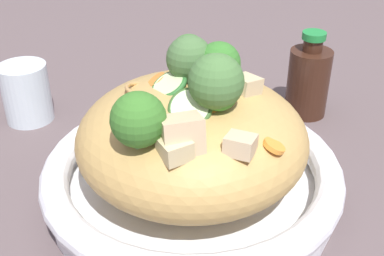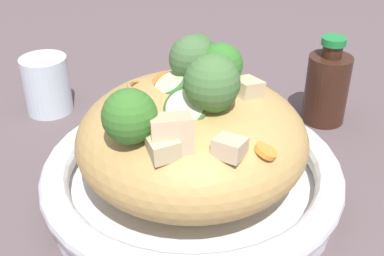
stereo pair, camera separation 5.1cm
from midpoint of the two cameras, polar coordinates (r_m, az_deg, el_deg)
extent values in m
plane|color=#584A4B|center=(0.56, 2.62, -7.97)|extent=(3.00, 3.00, 0.00)
cylinder|color=white|center=(0.55, 2.65, -7.11)|extent=(0.31, 0.31, 0.02)
torus|color=white|center=(0.54, 2.72, -4.92)|extent=(0.32, 0.32, 0.03)
ellipsoid|color=tan|center=(0.51, 2.83, -1.17)|extent=(0.24, 0.24, 0.11)
torus|color=tan|center=(0.50, 5.45, 2.39)|extent=(0.05, 0.05, 0.01)
torus|color=tan|center=(0.46, 0.33, -0.66)|extent=(0.07, 0.07, 0.02)
torus|color=#B29148|center=(0.54, 5.77, 6.63)|extent=(0.05, 0.05, 0.02)
torus|color=tan|center=(0.50, -1.15, 4.13)|extent=(0.09, 0.09, 0.02)
cone|color=#8DB075|center=(0.44, -3.73, -1.60)|extent=(0.03, 0.03, 0.02)
sphere|color=#387328|center=(0.42, -3.84, 1.27)|extent=(0.07, 0.07, 0.05)
cone|color=#90B36B|center=(0.50, 6.19, 4.86)|extent=(0.02, 0.02, 0.01)
sphere|color=#35752A|center=(0.49, 6.34, 7.22)|extent=(0.05, 0.05, 0.04)
cone|color=#95B46E|center=(0.46, 5.75, 1.88)|extent=(0.02, 0.02, 0.01)
sphere|color=#357B2C|center=(0.45, 5.87, 3.99)|extent=(0.05, 0.05, 0.04)
cone|color=#91AD75|center=(0.46, 5.41, 2.06)|extent=(0.02, 0.02, 0.02)
sphere|color=#46713A|center=(0.45, 5.58, 5.15)|extent=(0.06, 0.06, 0.05)
cone|color=#8FB86B|center=(0.57, 3.20, 6.61)|extent=(0.02, 0.02, 0.02)
sphere|color=#3B6E30|center=(0.56, 3.27, 8.69)|extent=(0.06, 0.06, 0.04)
cone|color=#92AD71|center=(0.51, 2.90, 5.44)|extent=(0.03, 0.03, 0.01)
sphere|color=#466C3C|center=(0.50, 2.97, 7.93)|extent=(0.06, 0.06, 0.05)
cylinder|color=orange|center=(0.46, 5.22, 2.41)|extent=(0.03, 0.03, 0.02)
cylinder|color=orange|center=(0.50, 4.19, 5.51)|extent=(0.03, 0.03, 0.02)
cylinder|color=orange|center=(0.51, 4.22, 5.93)|extent=(0.03, 0.03, 0.02)
cylinder|color=orange|center=(0.44, 11.81, -2.72)|extent=(0.03, 0.03, 0.01)
cylinder|color=orange|center=(0.51, -0.88, 5.62)|extent=(0.03, 0.03, 0.02)
cylinder|color=beige|center=(0.45, 2.43, 2.24)|extent=(0.04, 0.03, 0.03)
torus|color=#355A26|center=(0.45, 2.43, 2.24)|extent=(0.04, 0.04, 0.03)
cylinder|color=beige|center=(0.47, 5.99, 3.65)|extent=(0.03, 0.03, 0.02)
torus|color=#375A2A|center=(0.47, 5.99, 3.65)|extent=(0.04, 0.04, 0.02)
cylinder|color=beige|center=(0.49, 0.59, 5.25)|extent=(0.04, 0.04, 0.02)
torus|color=#2D672D|center=(0.49, 0.59, 5.25)|extent=(0.05, 0.05, 0.02)
cylinder|color=beige|center=(0.51, 3.61, 6.10)|extent=(0.05, 0.05, 0.03)
torus|color=#386134|center=(0.51, 3.61, 6.10)|extent=(0.05, 0.06, 0.04)
cube|color=#D1B890|center=(0.42, 7.81, -2.38)|extent=(0.03, 0.03, 0.02)
cube|color=#D1B388|center=(0.42, 1.03, -0.87)|extent=(0.05, 0.05, 0.04)
cube|color=#CEBC8A|center=(0.42, 0.10, -2.33)|extent=(0.04, 0.04, 0.02)
cube|color=#D2BB8E|center=(0.49, 9.22, 4.39)|extent=(0.04, 0.04, 0.02)
cylinder|color=#381E14|center=(0.71, 17.27, 4.24)|extent=(0.06, 0.06, 0.10)
cylinder|color=#381E14|center=(0.69, 18.00, 8.45)|extent=(0.03, 0.03, 0.02)
cylinder|color=#1E7F38|center=(0.68, 18.18, 9.48)|extent=(0.03, 0.03, 0.01)
cylinder|color=silver|center=(0.73, -14.55, 4.80)|extent=(0.07, 0.07, 0.08)
camera|label=1|loc=(0.03, -87.14, 1.71)|focal=46.16mm
camera|label=2|loc=(0.03, 92.86, -1.71)|focal=46.16mm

